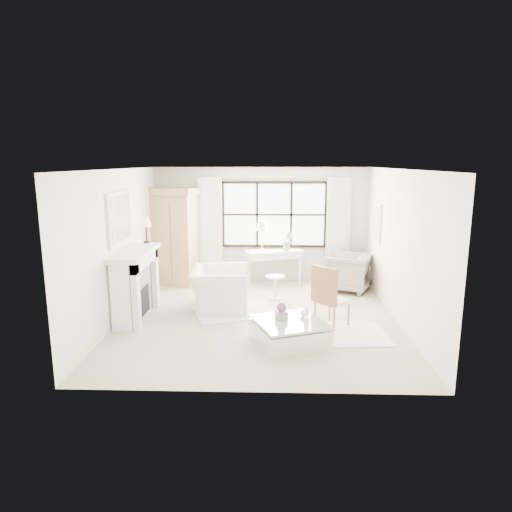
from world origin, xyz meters
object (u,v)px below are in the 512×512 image
object	(u,v)px
armoire	(174,236)
console_table	(274,267)
club_armchair	(220,288)
coffee_table	(290,333)

from	to	relation	value
armoire	console_table	size ratio (longest dim) A/B	1.63
console_table	club_armchair	bearing A→B (deg)	-139.73
armoire	console_table	world-z (taller)	armoire
console_table	club_armchair	xyz separation A→B (m)	(-1.08, -1.85, -0.00)
armoire	club_armchair	xyz separation A→B (m)	(1.26, -1.78, -0.74)
club_armchair	armoire	bearing A→B (deg)	32.95
coffee_table	armoire	bearing A→B (deg)	104.46
armoire	coffee_table	xyz separation A→B (m)	(2.55, -3.55, -0.96)
armoire	club_armchair	distance (m)	2.30
coffee_table	console_table	bearing A→B (deg)	72.04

